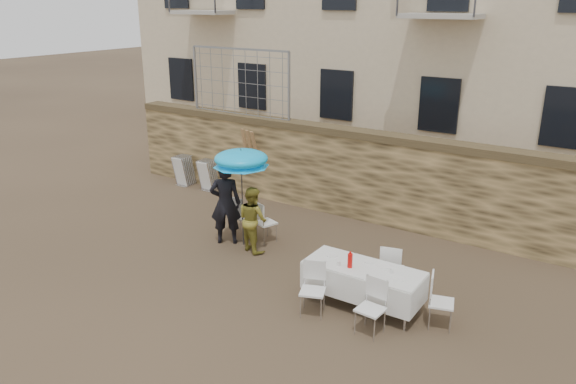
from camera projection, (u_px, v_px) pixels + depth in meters
The scene contains 17 objects.
ground at pixel (208, 288), 10.75m from camera, with size 80.00×80.00×0.00m, color brown.
stone_wall at pixel (335, 171), 14.35m from camera, with size 13.00×0.50×2.20m, color olive.
chain_link_fence at pixel (240, 83), 15.26m from camera, with size 3.20×0.06×1.80m, color gray, non-canonical shape.
man_suit at pixel (225, 203), 12.50m from camera, with size 0.69×0.45×1.89m, color black.
woman_dress at pixel (253, 219), 12.18m from camera, with size 0.71×0.55×1.46m, color gold.
umbrella at pixel (241, 162), 12.04m from camera, with size 1.22×1.22×2.07m.
couple_chair_left at pixel (241, 215), 13.09m from camera, with size 0.48×0.48×0.96m, color white, non-canonical shape.
couple_chair_right at pixel (266, 221), 12.72m from camera, with size 0.48×0.48×0.96m, color white, non-canonical shape.
banquet_table at pixel (364, 269), 9.92m from camera, with size 2.10×0.85×0.78m.
soda_bottle at pixel (350, 261), 9.85m from camera, with size 0.09×0.09×0.26m, color red.
table_chair_front_left at pixel (313, 290), 9.72m from camera, with size 0.48×0.48×0.96m, color white, non-canonical shape.
table_chair_front_right at pixel (371, 308), 9.15m from camera, with size 0.48×0.48×0.96m, color white, non-canonical shape.
table_chair_back at pixel (391, 268), 10.53m from camera, with size 0.48×0.48×0.96m, color white, non-canonical shape.
table_chair_side at pixel (442, 301), 9.36m from camera, with size 0.48×0.48×0.96m, color white, non-canonical shape.
chair_stack_left at pixel (189, 169), 16.76m from camera, with size 0.46×0.55×0.92m, color white, non-canonical shape.
chair_stack_right at pixel (212, 173), 16.30m from camera, with size 0.46×0.47×0.92m, color white, non-canonical shape.
wood_planks at pixel (257, 163), 15.35m from camera, with size 0.70×0.20×2.00m, color #A37749, non-canonical shape.
Camera 1 is at (6.52, -7.16, 5.25)m, focal length 35.00 mm.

